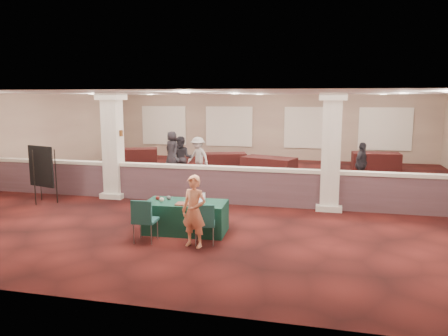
% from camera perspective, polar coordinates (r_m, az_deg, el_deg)
% --- Properties ---
extents(ground, '(16.00, 16.00, 0.00)m').
position_cam_1_polar(ground, '(14.29, 1.39, -3.21)').
color(ground, '#4F1613').
rests_on(ground, ground).
extents(wall_back, '(16.00, 0.04, 3.20)m').
position_cam_1_polar(wall_back, '(21.89, 5.81, 5.35)').
color(wall_back, '#886C5E').
rests_on(wall_back, ground).
extents(wall_front, '(16.00, 0.04, 3.20)m').
position_cam_1_polar(wall_front, '(6.52, -13.43, -4.25)').
color(wall_front, '#886C5E').
rests_on(wall_front, ground).
extents(wall_left, '(0.04, 16.00, 3.20)m').
position_cam_1_polar(wall_left, '(17.53, -25.14, 3.53)').
color(wall_left, '#886C5E').
rests_on(wall_left, ground).
extents(ceiling, '(16.00, 16.00, 0.02)m').
position_cam_1_polar(ceiling, '(13.95, 1.45, 9.73)').
color(ceiling, silver).
rests_on(ceiling, wall_back).
extents(partition_wall, '(15.60, 0.28, 1.10)m').
position_cam_1_polar(partition_wall, '(12.74, -0.01, -2.15)').
color(partition_wall, '#53383E').
rests_on(partition_wall, ground).
extents(column_left, '(0.72, 0.72, 3.20)m').
position_cam_1_polar(column_left, '(13.81, -14.30, 2.95)').
color(column_left, silver).
rests_on(column_left, ground).
extents(column_right, '(0.72, 0.72, 3.20)m').
position_cam_1_polar(column_right, '(12.23, 13.80, 2.18)').
color(column_right, silver).
rests_on(column_right, ground).
extents(sconce_left, '(0.12, 0.12, 0.18)m').
position_cam_1_polar(sconce_left, '(13.91, -15.38, 4.45)').
color(sconce_left, brown).
rests_on(sconce_left, column_left).
extents(sconce_right, '(0.12, 0.12, 0.18)m').
position_cam_1_polar(sconce_right, '(13.65, -13.32, 4.45)').
color(sconce_right, brown).
rests_on(sconce_right, column_left).
extents(near_table, '(1.90, 1.02, 0.71)m').
position_cam_1_polar(near_table, '(10.15, -5.01, -6.40)').
color(near_table, '#0E342A').
rests_on(near_table, ground).
extents(conf_chair_main, '(0.54, 0.54, 0.89)m').
position_cam_1_polar(conf_chair_main, '(9.24, -2.57, -6.87)').
color(conf_chair_main, '#1C5150').
rests_on(conf_chair_main, ground).
extents(conf_chair_side, '(0.50, 0.50, 0.95)m').
position_cam_1_polar(conf_chair_side, '(9.50, -10.43, -6.33)').
color(conf_chair_side, '#1C5150').
rests_on(conf_chair_side, ground).
extents(easel_board, '(0.97, 0.58, 1.69)m').
position_cam_1_polar(easel_board, '(13.75, -22.78, 0.12)').
color(easel_board, black).
rests_on(easel_board, ground).
extents(woman, '(0.61, 0.48, 1.51)m').
position_cam_1_polar(woman, '(9.09, -3.94, -5.66)').
color(woman, '#F19369').
rests_on(woman, ground).
extents(far_table_front_left, '(1.66, 0.91, 0.65)m').
position_cam_1_polar(far_table_front_left, '(15.21, -7.61, -1.27)').
color(far_table_front_left, black).
rests_on(far_table_front_left, ground).
extents(far_table_front_center, '(2.20, 1.57, 0.81)m').
position_cam_1_polar(far_table_front_center, '(16.81, 5.87, 0.04)').
color(far_table_front_center, black).
rests_on(far_table_front_center, ground).
extents(far_table_front_right, '(1.75, 1.16, 0.65)m').
position_cam_1_polar(far_table_front_right, '(14.74, 11.63, -1.72)').
color(far_table_front_right, black).
rests_on(far_table_front_right, ground).
extents(far_table_back_left, '(2.10, 1.56, 0.77)m').
position_cam_1_polar(far_table_back_left, '(20.24, -11.40, 1.42)').
color(far_table_back_left, black).
rests_on(far_table_back_left, ground).
extents(far_table_back_center, '(1.93, 1.39, 0.71)m').
position_cam_1_polar(far_table_back_center, '(18.73, 0.19, 0.89)').
color(far_table_back_center, black).
rests_on(far_table_back_center, ground).
extents(far_table_back_right, '(1.97, 1.06, 0.78)m').
position_cam_1_polar(far_table_back_right, '(19.39, 19.21, 0.76)').
color(far_table_back_right, black).
rests_on(far_table_back_right, ground).
extents(attendee_a, '(0.85, 0.56, 1.64)m').
position_cam_1_polar(attendee_a, '(16.38, -5.52, 1.27)').
color(attendee_a, black).
rests_on(attendee_a, ground).
extents(attendee_b, '(1.09, 0.83, 1.55)m').
position_cam_1_polar(attendee_b, '(17.05, -3.41, 1.47)').
color(attendee_b, beige).
rests_on(attendee_b, ground).
extents(attendee_c, '(0.79, 1.00, 1.54)m').
position_cam_1_polar(attendee_c, '(15.83, 17.51, 0.43)').
color(attendee_c, black).
rests_on(attendee_c, ground).
extents(attendee_d, '(0.89, 0.73, 1.59)m').
position_cam_1_polar(attendee_d, '(19.48, -6.80, 2.46)').
color(attendee_d, black).
rests_on(attendee_d, ground).
extents(laptop_base, '(0.33, 0.24, 0.02)m').
position_cam_1_polar(laptop_base, '(9.94, -3.48, -4.54)').
color(laptop_base, silver).
rests_on(laptop_base, near_table).
extents(laptop_screen, '(0.32, 0.03, 0.22)m').
position_cam_1_polar(laptop_screen, '(10.02, -3.33, -3.74)').
color(laptop_screen, silver).
rests_on(laptop_screen, near_table).
extents(screen_glow, '(0.29, 0.02, 0.19)m').
position_cam_1_polar(screen_glow, '(10.02, -3.34, -3.83)').
color(screen_glow, silver).
rests_on(screen_glow, near_table).
extents(knitting, '(0.41, 0.31, 0.03)m').
position_cam_1_polar(knitting, '(9.82, -5.15, -4.70)').
color(knitting, '#AC381B').
rests_on(knitting, near_table).
extents(yarn_cream, '(0.11, 0.11, 0.11)m').
position_cam_1_polar(yarn_cream, '(10.12, -8.14, -4.11)').
color(yarn_cream, beige).
rests_on(yarn_cream, near_table).
extents(yarn_red, '(0.10, 0.10, 0.10)m').
position_cam_1_polar(yarn_red, '(10.30, -8.65, -3.91)').
color(yarn_red, '#5A1D12').
rests_on(yarn_red, near_table).
extents(yarn_grey, '(0.10, 0.10, 0.10)m').
position_cam_1_polar(yarn_grey, '(10.28, -7.24, -3.89)').
color(yarn_grey, '#4F5054').
rests_on(yarn_grey, near_table).
extents(scissors, '(0.12, 0.04, 0.01)m').
position_cam_1_polar(scissors, '(9.65, -1.83, -4.97)').
color(scissors, red).
rests_on(scissors, near_table).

